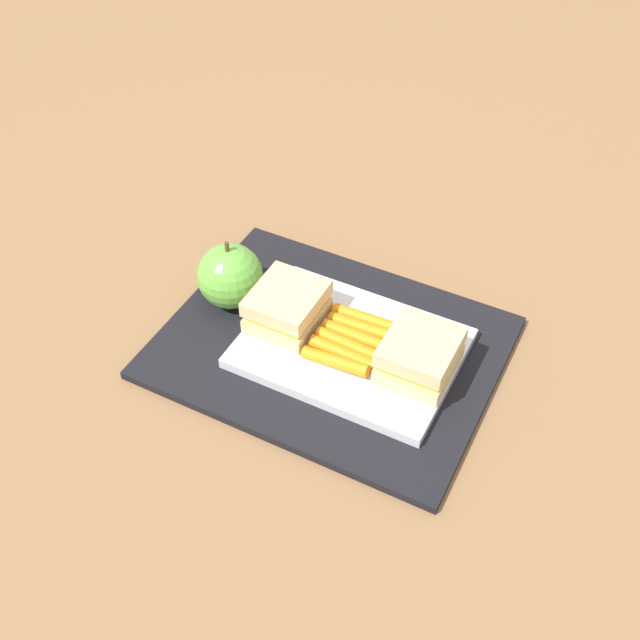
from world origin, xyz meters
TOP-DOWN VIEW (x-y plane):
  - ground_plane at (0.00, 0.00)m, footprint 2.40×2.40m
  - lunchbag_mat at (0.00, 0.00)m, footprint 0.36×0.28m
  - food_tray at (-0.03, 0.00)m, footprint 0.23×0.17m
  - sandwich_half_left at (-0.10, 0.00)m, footprint 0.07×0.08m
  - sandwich_half_right at (0.05, 0.00)m, footprint 0.07×0.08m
  - carrot_sticks_bundle at (-0.03, -0.00)m, footprint 0.08×0.09m
  - apple at (0.13, -0.01)m, footprint 0.08×0.08m

SIDE VIEW (x-z plane):
  - ground_plane at x=0.00m, z-range 0.00..0.00m
  - lunchbag_mat at x=0.00m, z-range 0.00..0.01m
  - food_tray at x=-0.03m, z-range 0.01..0.02m
  - carrot_sticks_bundle at x=-0.03m, z-range 0.02..0.04m
  - sandwich_half_left at x=-0.10m, z-range 0.02..0.07m
  - sandwich_half_right at x=0.05m, z-range 0.02..0.07m
  - apple at x=0.13m, z-range 0.00..0.09m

